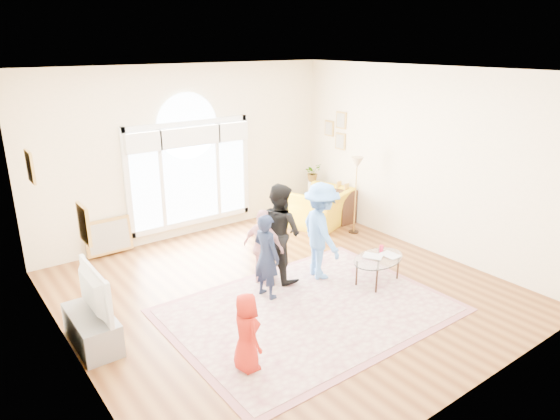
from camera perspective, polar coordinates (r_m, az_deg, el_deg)
ground at (r=7.62m, az=0.57°, el=-9.20°), size 6.00×6.00×0.00m
room_shell at (r=9.37m, az=-9.93°, el=6.12°), size 6.00×6.00×6.00m
area_rug at (r=7.11m, az=3.39°, el=-11.34°), size 3.60×2.60×0.02m
rug_border at (r=7.12m, az=3.38°, el=-11.37°), size 3.80×2.80×0.01m
tv_console at (r=6.72m, az=-20.65°, el=-12.64°), size 0.45×1.00×0.42m
television at (r=6.48m, az=-21.10°, el=-8.79°), size 0.17×1.03×0.59m
coffee_table at (r=7.83m, az=11.17°, el=-5.55°), size 1.07×0.80×0.54m
armchair at (r=10.12m, az=4.78°, el=0.25°), size 1.43×1.34×0.75m
side_cabinet at (r=10.38m, az=7.05°, el=0.51°), size 0.40×0.50×0.70m
floor_lamp at (r=9.56m, az=8.77°, el=4.66°), size 0.32×0.32×1.51m
plant_pedestal at (r=10.92m, az=3.70°, el=1.55°), size 0.20×0.20×0.70m
potted_plant at (r=10.77m, az=3.76°, el=4.30°), size 0.36×0.32×0.38m
leaning_picture at (r=9.32m, az=-18.77°, el=-4.86°), size 0.80×0.14×0.62m
child_red at (r=5.74m, az=-3.85°, el=-13.77°), size 0.34×0.48×0.94m
child_navy at (r=7.17m, az=-1.56°, el=-5.30°), size 0.37×0.50×1.26m
child_black at (r=7.66m, az=-0.05°, el=-2.54°), size 0.67×0.82×1.54m
child_pink at (r=7.57m, az=-1.90°, el=-4.27°), size 0.54×0.76×1.19m
child_blue at (r=7.75m, az=4.73°, el=-2.39°), size 0.81×1.10×1.53m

